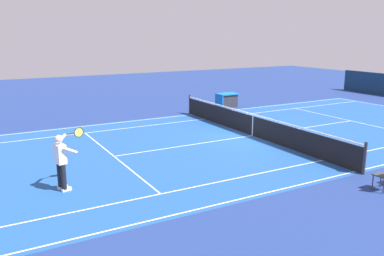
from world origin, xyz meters
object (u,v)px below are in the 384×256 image
tennis_net (253,125)px  tennis_ball (306,142)px  tennis_player_near (61,159)px  equipment_cart_tarped (227,100)px

tennis_net → tennis_ball: size_ratio=177.27×
tennis_player_near → equipment_cart_tarped: 14.80m
tennis_player_near → tennis_ball: tennis_player_near is taller
equipment_cart_tarped → tennis_ball: bearing=78.2°
tennis_player_near → equipment_cart_tarped: tennis_player_near is taller
tennis_net → equipment_cart_tarped: bearing=-114.8°
tennis_ball → equipment_cart_tarped: (-1.78, -8.57, 0.40)m
tennis_ball → equipment_cart_tarped: 8.76m
tennis_net → equipment_cart_tarped: size_ratio=9.36×
tennis_net → tennis_ball: tennis_net is taller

